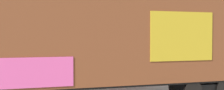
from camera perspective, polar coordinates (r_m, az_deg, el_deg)
The scene contains 4 objects.
freight_car at distance 12.68m, azimuth -0.87°, elevation 0.94°, with size 13.35×3.65×4.97m.
hillside at distance 76.94m, azimuth -10.96°, elevation 3.22°, with size 142.19×35.63×14.60m.
parked_car_silver at distance 18.08m, azimuth -18.10°, elevation -5.08°, with size 4.60×2.26×1.63m.
parked_car_red at distance 18.00m, azimuth -0.31°, elevation -5.00°, with size 4.78×2.41×1.75m.
Camera 1 is at (-4.15, -12.35, 2.94)m, focal length 46.11 mm.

